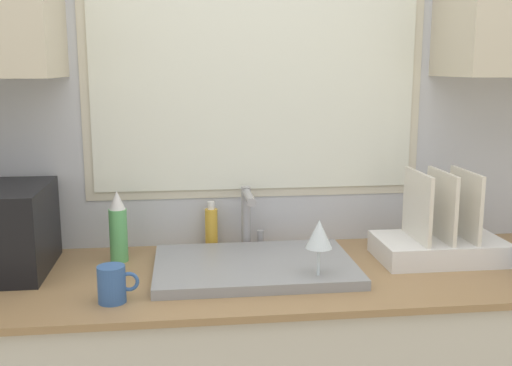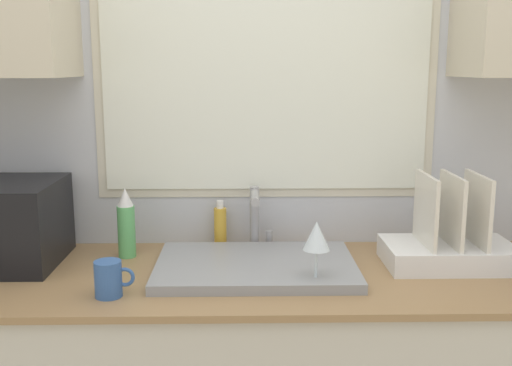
{
  "view_description": "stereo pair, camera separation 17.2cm",
  "coord_description": "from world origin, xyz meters",
  "px_view_note": "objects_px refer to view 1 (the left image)",
  "views": [
    {
      "loc": [
        -0.24,
        -1.4,
        1.51
      ],
      "look_at": [
        -0.04,
        0.28,
        1.18
      ],
      "focal_mm": 42.0,
      "sensor_mm": 36.0,
      "label": 1
    },
    {
      "loc": [
        -0.07,
        -1.41,
        1.51
      ],
      "look_at": [
        -0.04,
        0.28,
        1.18
      ],
      "focal_mm": 42.0,
      "sensor_mm": 36.0,
      "label": 2
    }
  ],
  "objects_px": {
    "spray_bottle": "(118,228)",
    "mug_near_sink": "(113,284)",
    "wine_glass": "(319,236)",
    "dish_rack": "(439,240)",
    "soap_bottle": "(211,227)",
    "faucet": "(248,213)"
  },
  "relations": [
    {
      "from": "wine_glass",
      "to": "spray_bottle",
      "type": "bearing_deg",
      "value": 153.6
    },
    {
      "from": "soap_bottle",
      "to": "mug_near_sink",
      "type": "relative_size",
      "value": 1.48
    },
    {
      "from": "faucet",
      "to": "dish_rack",
      "type": "height_order",
      "value": "dish_rack"
    },
    {
      "from": "faucet",
      "to": "dish_rack",
      "type": "distance_m",
      "value": 0.62
    },
    {
      "from": "spray_bottle",
      "to": "mug_near_sink",
      "type": "relative_size",
      "value": 2.11
    },
    {
      "from": "faucet",
      "to": "wine_glass",
      "type": "bearing_deg",
      "value": -65.28
    },
    {
      "from": "faucet",
      "to": "wine_glass",
      "type": "height_order",
      "value": "faucet"
    },
    {
      "from": "dish_rack",
      "to": "mug_near_sink",
      "type": "relative_size",
      "value": 3.66
    },
    {
      "from": "dish_rack",
      "to": "soap_bottle",
      "type": "xyz_separation_m",
      "value": [
        -0.72,
        0.22,
        0.01
      ]
    },
    {
      "from": "faucet",
      "to": "spray_bottle",
      "type": "relative_size",
      "value": 0.93
    },
    {
      "from": "faucet",
      "to": "soap_bottle",
      "type": "distance_m",
      "value": 0.14
    },
    {
      "from": "dish_rack",
      "to": "wine_glass",
      "type": "bearing_deg",
      "value": -157.38
    },
    {
      "from": "faucet",
      "to": "wine_glass",
      "type": "xyz_separation_m",
      "value": [
        0.16,
        -0.35,
        0.01
      ]
    },
    {
      "from": "dish_rack",
      "to": "soap_bottle",
      "type": "height_order",
      "value": "dish_rack"
    },
    {
      "from": "soap_bottle",
      "to": "mug_near_sink",
      "type": "xyz_separation_m",
      "value": [
        -0.28,
        -0.46,
        -0.02
      ]
    },
    {
      "from": "soap_bottle",
      "to": "wine_glass",
      "type": "bearing_deg",
      "value": -54.72
    },
    {
      "from": "dish_rack",
      "to": "spray_bottle",
      "type": "xyz_separation_m",
      "value": [
        -1.02,
        0.11,
        0.05
      ]
    },
    {
      "from": "mug_near_sink",
      "to": "wine_glass",
      "type": "xyz_separation_m",
      "value": [
        0.56,
        0.06,
        0.09
      ]
    },
    {
      "from": "dish_rack",
      "to": "wine_glass",
      "type": "height_order",
      "value": "dish_rack"
    },
    {
      "from": "wine_glass",
      "to": "faucet",
      "type": "bearing_deg",
      "value": 114.72
    },
    {
      "from": "wine_glass",
      "to": "soap_bottle",
      "type": "bearing_deg",
      "value": 125.28
    },
    {
      "from": "soap_bottle",
      "to": "dish_rack",
      "type": "bearing_deg",
      "value": -16.83
    }
  ]
}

